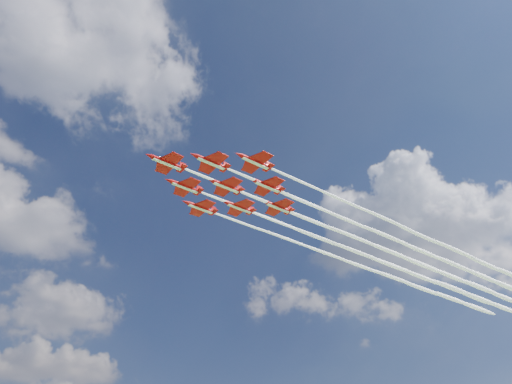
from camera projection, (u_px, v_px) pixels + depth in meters
jet_lead at (354, 237)px, 163.54m from camera, size 143.88×19.78×2.90m
jet_row2_port at (389, 237)px, 163.38m from camera, size 143.88×19.78×2.90m
jet_row2_starb at (358, 253)px, 172.67m from camera, size 143.88×19.78×2.90m
jet_row3_port at (424, 237)px, 163.21m from camera, size 143.88×19.78×2.90m
jet_row3_centre at (391, 252)px, 172.51m from camera, size 143.88×19.78×2.90m
jet_row3_starb at (362, 266)px, 181.81m from camera, size 143.88×19.78×2.90m
jet_row4_port at (425, 252)px, 172.35m from camera, size 143.88×19.78×2.90m
jet_row4_starb at (394, 266)px, 181.65m from camera, size 143.88×19.78×2.90m
jet_tail at (426, 266)px, 181.48m from camera, size 143.88×19.78×2.90m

